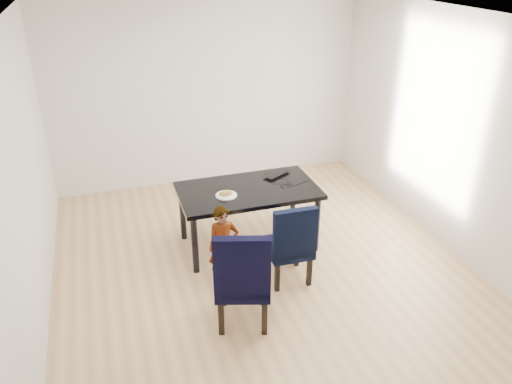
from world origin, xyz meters
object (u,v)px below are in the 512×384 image
object	(u,v)px
dining_table	(248,217)
chair_right	(288,241)
chair_left	(243,274)
laptop	(274,173)
child	(224,246)
plate	(226,195)

from	to	relation	value
dining_table	chair_right	size ratio (longest dim) A/B	1.69
dining_table	chair_left	size ratio (longest dim) A/B	1.52
dining_table	chair_right	xyz separation A→B (m)	(0.20, -0.78, 0.10)
chair_left	laptop	xyz separation A→B (m)	(0.86, 1.58, 0.24)
chair_right	laptop	bearing A→B (deg)	79.95
child	laptop	distance (m)	1.34
chair_right	child	world-z (taller)	chair_right
chair_right	plate	world-z (taller)	chair_right
child	laptop	bearing A→B (deg)	46.38
chair_left	laptop	distance (m)	1.81
chair_right	laptop	size ratio (longest dim) A/B	2.57
plate	laptop	world-z (taller)	laptop
child	laptop	world-z (taller)	child
child	plate	xyz separation A→B (m)	(0.18, 0.55, 0.30)
chair_left	plate	world-z (taller)	chair_left
dining_table	plate	bearing A→B (deg)	-160.78
laptop	child	bearing A→B (deg)	17.48
laptop	chair_right	bearing A→B (deg)	48.98
plate	chair_right	bearing A→B (deg)	-54.45
dining_table	laptop	world-z (taller)	laptop
dining_table	laptop	size ratio (longest dim) A/B	4.35
laptop	plate	bearing A→B (deg)	0.13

